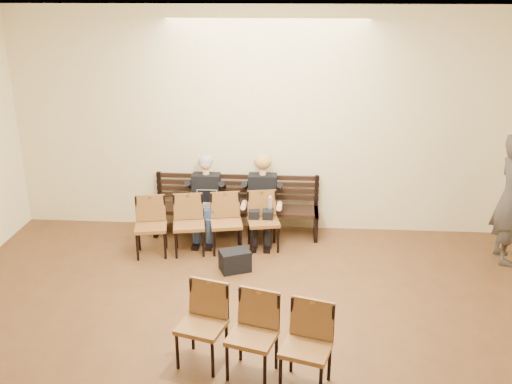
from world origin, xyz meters
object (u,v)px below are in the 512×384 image
Objects in this scene: seated_woman at (262,201)px; water_bottle at (270,211)px; seated_man at (206,199)px; bag at (235,261)px; laptop at (206,207)px; bench at (236,221)px; chair_row_back at (252,338)px; chair_row_front at (208,225)px.

seated_woman reaches higher than water_bottle.
seated_man is 3.12× the size of bag.
water_bottle is at bearing -12.71° from laptop.
bench is at bearing 14.63° from seated_man.
seated_man is 1.04m from water_bottle.
water_bottle is at bearing 105.60° from chair_row_back.
bench is at bearing 149.22° from water_bottle.
seated_man is 1.33m from bag.
chair_row_back reaches higher than water_bottle.
laptop is 1.52× the size of water_bottle.
water_bottle is (0.99, -0.03, -0.01)m from laptop.
seated_man is 3.98× the size of laptop.
bench is 1.65× the size of chair_row_back.
chair_row_back is (0.96, -3.15, -0.13)m from laptop.
laptop is 0.15× the size of chair_row_front.
water_bottle is at bearing 8.44° from chair_row_front.
chair_row_back is (-0.03, -3.12, -0.12)m from water_bottle.
seated_woman is at bearing 23.41° from chair_row_front.
seated_man reaches higher than water_bottle.
laptop is (-0.85, -0.18, -0.06)m from seated_woman.
laptop is at bearing -168.00° from seated_woman.
seated_man reaches higher than chair_row_back.
laptop is (-0.43, -0.30, 0.34)m from bench.
bag is at bearing -105.68° from seated_woman.
seated_woman reaches higher than chair_row_front.
chair_row_back is at bearing -83.70° from chair_row_front.
bench is 1.23× the size of chair_row_front.
chair_row_front is at bearing -160.47° from water_bottle.
seated_woman is 0.59× the size of chair_row_front.
seated_man is 0.88m from seated_woman.
bench reaches higher than bag.
chair_row_front reaches higher than water_bottle.
bench is 8.17× the size of laptop.
seated_man is 0.80× the size of chair_row_back.
seated_man is 1.01× the size of seated_woman.
seated_man is at bearing -165.37° from bench.
seated_woman is at bearing 74.32° from bag.
seated_man is 3.48m from chair_row_back.
seated_woman is 0.96m from chair_row_front.
chair_row_front reaches higher than bench.
bag is 2.29m from chair_row_back.
chair_row_back is at bearing -81.33° from bench.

